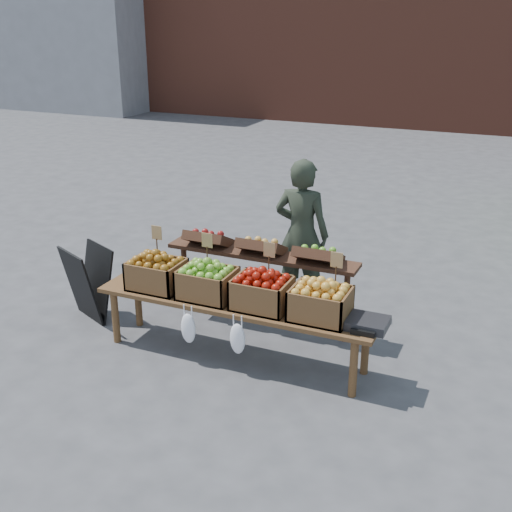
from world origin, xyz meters
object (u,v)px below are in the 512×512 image
at_px(back_table, 261,278).
at_px(display_bench, 235,330).
at_px(crate_green_apples, 320,304).
at_px(weighing_scale, 368,323).
at_px(vendor, 302,234).
at_px(chalkboard_sign, 88,283).
at_px(crate_golden_apples, 157,274).
at_px(crate_red_apples, 262,293).
at_px(crate_russet_pears, 207,284).

xyz_separation_m(back_table, display_bench, (0.04, -0.72, -0.24)).
height_order(crate_green_apples, weighing_scale, crate_green_apples).
xyz_separation_m(vendor, display_bench, (-0.16, -1.35, -0.54)).
relative_size(chalkboard_sign, crate_golden_apples, 1.61).
xyz_separation_m(chalkboard_sign, crate_golden_apples, (0.94, -0.13, 0.31)).
distance_m(crate_red_apples, crate_green_apples, 0.55).
height_order(vendor, weighing_scale, vendor).
height_order(display_bench, weighing_scale, weighing_scale).
relative_size(back_table, crate_green_apples, 4.20).
bearing_deg(crate_russet_pears, weighing_scale, 0.00).
xyz_separation_m(vendor, crate_green_apples, (0.66, -1.35, -0.12)).
distance_m(crate_golden_apples, crate_green_apples, 1.65).
bearing_deg(display_bench, back_table, 92.96).
bearing_deg(vendor, back_table, 71.71).
height_order(back_table, crate_golden_apples, back_table).
height_order(chalkboard_sign, weighing_scale, chalkboard_sign).
bearing_deg(weighing_scale, crate_green_apples, 180.00).
distance_m(vendor, chalkboard_sign, 2.32).
height_order(vendor, crate_red_apples, vendor).
height_order(chalkboard_sign, crate_green_apples, crate_green_apples).
bearing_deg(crate_russet_pears, vendor, 71.95).
height_order(crate_red_apples, weighing_scale, crate_red_apples).
bearing_deg(weighing_scale, crate_red_apples, 180.00).
height_order(vendor, back_table, vendor).
relative_size(vendor, chalkboard_sign, 2.06).
bearing_deg(crate_russet_pears, crate_red_apples, 0.00).
distance_m(crate_russet_pears, crate_green_apples, 1.10).
bearing_deg(back_table, vendor, 72.21).
distance_m(vendor, back_table, 0.73).
xyz_separation_m(crate_red_apples, weighing_scale, (0.97, 0.00, -0.10)).
relative_size(back_table, weighing_scale, 6.18).
height_order(vendor, crate_russet_pears, vendor).
distance_m(back_table, crate_red_apples, 0.81).
distance_m(back_table, crate_green_apples, 1.14).
xyz_separation_m(chalkboard_sign, display_bench, (1.76, -0.13, -0.12)).
bearing_deg(vendor, crate_green_apples, 115.57).
bearing_deg(crate_green_apples, crate_red_apples, 180.00).
bearing_deg(chalkboard_sign, back_table, 43.51).
relative_size(display_bench, crate_russet_pears, 5.40).
xyz_separation_m(crate_golden_apples, crate_green_apples, (1.65, 0.00, 0.00)).
bearing_deg(display_bench, chalkboard_sign, 175.67).
xyz_separation_m(crate_russet_pears, crate_red_apples, (0.55, 0.00, 0.00)).
bearing_deg(vendor, crate_red_apples, 94.17).
distance_m(display_bench, crate_golden_apples, 0.93).
bearing_deg(crate_russet_pears, crate_golden_apples, 180.00).
bearing_deg(crate_red_apples, chalkboard_sign, 176.25).
height_order(chalkboard_sign, crate_golden_apples, crate_golden_apples).
distance_m(chalkboard_sign, back_table, 1.83).
relative_size(display_bench, crate_golden_apples, 5.40).
bearing_deg(crate_green_apples, crate_golden_apples, 180.00).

